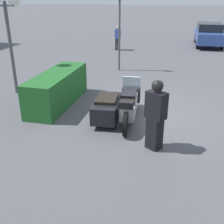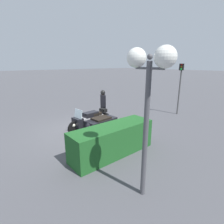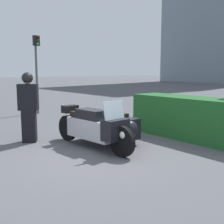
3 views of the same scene
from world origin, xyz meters
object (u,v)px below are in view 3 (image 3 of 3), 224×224
officer_rider (29,106)px  traffic_light_far (37,63)px  hedge_bush_curbside (188,117)px  police_motorcycle (104,126)px

officer_rider → traffic_light_far: 5.03m
officer_rider → hedge_bush_curbside: officer_rider is taller
police_motorcycle → hedge_bush_curbside: 2.35m
officer_rider → hedge_bush_curbside: size_ratio=0.54×
hedge_bush_curbside → traffic_light_far: size_ratio=1.01×
hedge_bush_curbside → traffic_light_far: 6.85m
officer_rider → traffic_light_far: traffic_light_far is taller
police_motorcycle → officer_rider: bearing=-144.0°
hedge_bush_curbside → traffic_light_far: bearing=-169.0°
police_motorcycle → traffic_light_far: 6.10m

